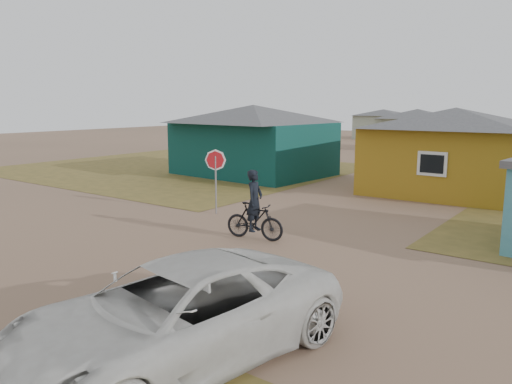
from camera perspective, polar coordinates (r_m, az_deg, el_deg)
ground at (r=13.58m, az=-5.68°, el=-7.46°), size 120.00×120.00×0.00m
grass_nw at (r=32.29m, az=-8.70°, el=2.74°), size 20.00×18.00×0.00m
house_teal at (r=28.86m, az=-0.31°, el=6.08°), size 8.93×7.08×4.00m
house_yellow at (r=24.47m, az=21.63°, el=4.52°), size 7.72×6.76×3.90m
house_pale_west at (r=46.05m, az=17.87°, el=6.86°), size 7.04×6.15×3.60m
house_pale_north at (r=60.08m, az=14.30°, el=7.58°), size 6.28×5.81×3.40m
stop_sign at (r=18.49m, az=-4.64°, el=2.92°), size 0.79×0.13×2.42m
cyclist at (r=15.09m, az=-0.16°, el=-2.56°), size 1.95×0.86×2.13m
vehicle at (r=8.17m, az=-9.24°, el=-13.76°), size 3.58×6.12×1.60m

